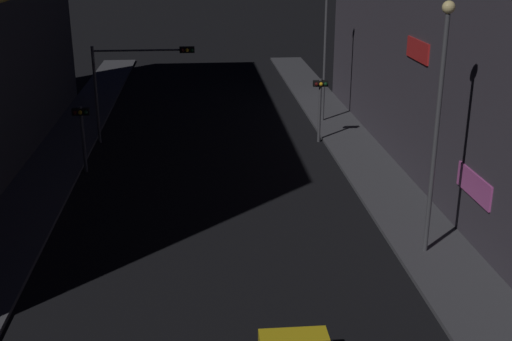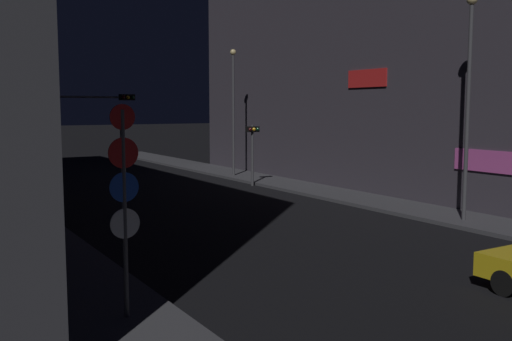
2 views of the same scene
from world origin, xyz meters
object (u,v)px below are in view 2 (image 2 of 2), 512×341
sign_pole_left (124,195)px  street_lamp_far_block (233,102)px  traffic_light_right_kerb (253,142)px  traffic_light_overhead (72,120)px  traffic_light_left_kerb (51,161)px  street_lamp_near_block (469,85)px

sign_pole_left → street_lamp_far_block: size_ratio=0.55×
traffic_light_right_kerb → traffic_light_overhead: bearing=174.9°
traffic_light_left_kerb → traffic_light_right_kerb: bearing=18.0°
traffic_light_overhead → traffic_light_left_kerb: bearing=-113.9°
traffic_light_right_kerb → street_lamp_near_block: 14.17m
traffic_light_left_kerb → traffic_light_right_kerb: traffic_light_right_kerb is taller
traffic_light_right_kerb → street_lamp_far_block: bearing=76.4°
sign_pole_left → street_lamp_near_block: (14.79, 3.37, 2.63)m
street_lamp_far_block → street_lamp_near_block: bearing=-88.9°
traffic_light_left_kerb → sign_pole_left: (-1.39, -13.27, 0.39)m
traffic_light_overhead → traffic_light_right_kerb: (9.97, -0.90, -1.35)m
traffic_light_overhead → traffic_light_left_kerb: size_ratio=1.68×
traffic_light_left_kerb → street_lamp_far_block: street_lamp_far_block is taller
sign_pole_left → traffic_light_right_kerb: bearing=51.9°
traffic_light_left_kerb → street_lamp_far_block: bearing=31.1°
sign_pole_left → traffic_light_left_kerb: bearing=84.0°
traffic_light_left_kerb → traffic_light_right_kerb: (12.10, 3.93, 0.19)m
traffic_light_left_kerb → street_lamp_far_block: 15.46m
traffic_light_overhead → street_lamp_far_block: (10.93, 3.07, 0.96)m
traffic_light_right_kerb → street_lamp_far_block: street_lamp_far_block is taller
traffic_light_left_kerb → sign_pole_left: sign_pole_left is taller
sign_pole_left → street_lamp_far_block: 25.71m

